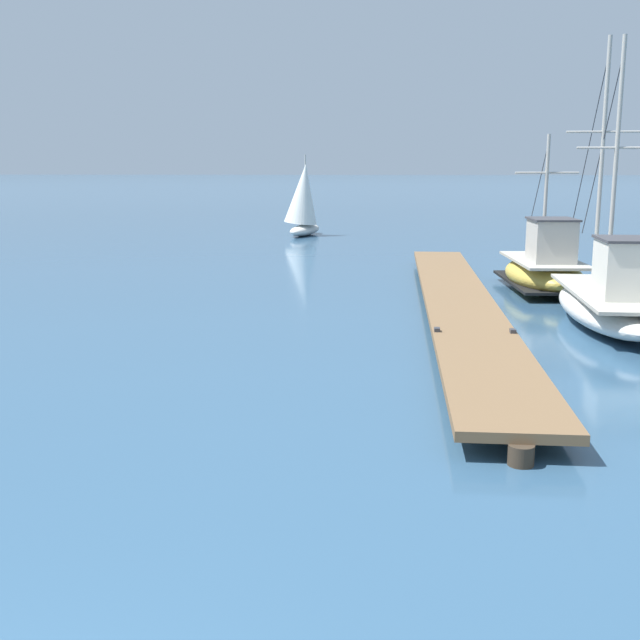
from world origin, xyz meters
name	(u,v)px	position (x,y,z in m)	size (l,w,h in m)	color
floating_dock	(459,301)	(5.52, 17.38, 0.36)	(2.66, 21.79, 0.53)	brown
fishing_boat_0	(611,300)	(9.07, 15.99, 0.67)	(2.47, 8.36, 7.17)	silver
fishing_boat_1	(545,269)	(8.65, 21.35, 0.71)	(2.34, 4.88, 4.83)	gold
distant_sailboat	(303,201)	(-0.17, 39.20, 1.88)	(2.47, 3.67, 4.29)	silver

